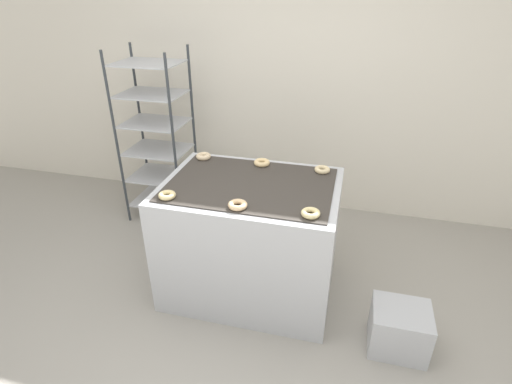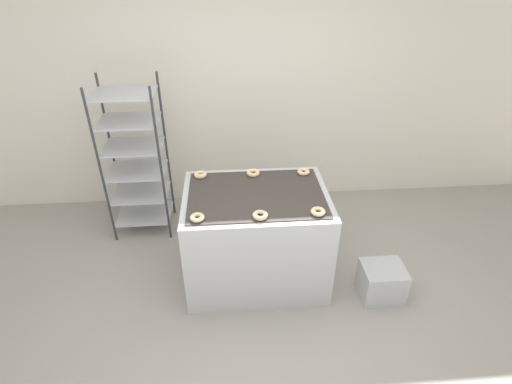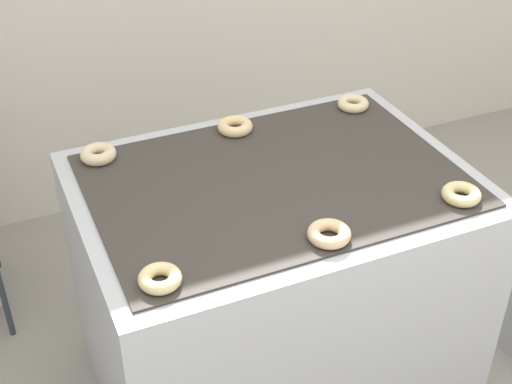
% 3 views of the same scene
% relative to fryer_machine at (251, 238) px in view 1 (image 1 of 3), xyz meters
% --- Properties ---
extents(ground_plane, '(14.00, 14.00, 0.00)m').
position_rel_fryer_machine_xyz_m(ground_plane, '(-0.00, -0.70, -0.45)').
color(ground_plane, '#9E998E').
extents(wall_back, '(8.00, 0.05, 2.80)m').
position_rel_fryer_machine_xyz_m(wall_back, '(-0.00, 1.43, 0.95)').
color(wall_back, silver).
rests_on(wall_back, ground_plane).
extents(fryer_machine, '(1.22, 0.90, 0.90)m').
position_rel_fryer_machine_xyz_m(fryer_machine, '(0.00, 0.00, 0.00)').
color(fryer_machine, '#B7BABF').
rests_on(fryer_machine, ground_plane).
extents(baking_rack_cart, '(0.59, 0.48, 1.63)m').
position_rel_fryer_machine_xyz_m(baking_rack_cart, '(-1.15, 0.86, 0.38)').
color(baking_rack_cart, '#33383D').
rests_on(baking_rack_cart, ground_plane).
extents(glaze_bin, '(0.36, 0.31, 0.31)m').
position_rel_fryer_machine_xyz_m(glaze_bin, '(1.07, -0.34, -0.29)').
color(glaze_bin, '#B7BABF').
rests_on(glaze_bin, ground_plane).
extents(donut_near_left, '(0.11, 0.11, 0.04)m').
position_rel_fryer_machine_xyz_m(donut_near_left, '(-0.47, -0.32, 0.47)').
color(donut_near_left, beige).
rests_on(donut_near_left, fryer_machine).
extents(donut_near_center, '(0.12, 0.12, 0.04)m').
position_rel_fryer_machine_xyz_m(donut_near_center, '(0.01, -0.33, 0.47)').
color(donut_near_center, beige).
rests_on(donut_near_center, fryer_machine).
extents(donut_near_right, '(0.12, 0.12, 0.04)m').
position_rel_fryer_machine_xyz_m(donut_near_right, '(0.45, -0.32, 0.47)').
color(donut_near_right, beige).
rests_on(donut_near_right, fryer_machine).
extents(donut_far_left, '(0.12, 0.12, 0.04)m').
position_rel_fryer_machine_xyz_m(donut_far_left, '(-0.47, 0.33, 0.47)').
color(donut_far_left, beige).
rests_on(donut_far_left, fryer_machine).
extents(donut_far_center, '(0.12, 0.12, 0.04)m').
position_rel_fryer_machine_xyz_m(donut_far_center, '(-0.00, 0.33, 0.47)').
color(donut_far_center, '#F0CC8D').
rests_on(donut_far_center, fryer_machine).
extents(donut_far_right, '(0.11, 0.11, 0.03)m').
position_rel_fryer_machine_xyz_m(donut_far_right, '(0.46, 0.32, 0.47)').
color(donut_far_right, beige).
rests_on(donut_far_right, fryer_machine).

